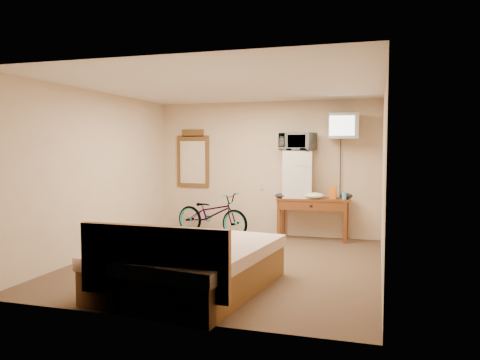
{
  "coord_description": "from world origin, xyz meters",
  "views": [
    {
      "loc": [
        2.04,
        -6.27,
        1.65
      ],
      "look_at": [
        0.02,
        0.51,
        1.15
      ],
      "focal_mm": 35.0,
      "sensor_mm": 36.0,
      "label": 1
    }
  ],
  "objects_px": {
    "desk": "(313,205)",
    "bicycle": "(212,214)",
    "bed": "(189,266)",
    "microwave": "(298,142)",
    "wall_mirror": "(193,159)",
    "blue_cup": "(344,196)",
    "mini_fridge": "(297,174)",
    "crt_television": "(343,126)"
  },
  "relations": [
    {
      "from": "mini_fridge",
      "to": "crt_television",
      "type": "distance_m",
      "value": 1.16
    },
    {
      "from": "mini_fridge",
      "to": "microwave",
      "type": "relative_size",
      "value": 1.42
    },
    {
      "from": "wall_mirror",
      "to": "bed",
      "type": "height_order",
      "value": "wall_mirror"
    },
    {
      "from": "crt_television",
      "to": "wall_mirror",
      "type": "bearing_deg",
      "value": 175.03
    },
    {
      "from": "desk",
      "to": "blue_cup",
      "type": "height_order",
      "value": "blue_cup"
    },
    {
      "from": "mini_fridge",
      "to": "blue_cup",
      "type": "height_order",
      "value": "mini_fridge"
    },
    {
      "from": "microwave",
      "to": "bicycle",
      "type": "height_order",
      "value": "microwave"
    },
    {
      "from": "mini_fridge",
      "to": "desk",
      "type": "bearing_deg",
      "value": -9.12
    },
    {
      "from": "wall_mirror",
      "to": "bed",
      "type": "relative_size",
      "value": 0.49
    },
    {
      "from": "desk",
      "to": "wall_mirror",
      "type": "relative_size",
      "value": 1.13
    },
    {
      "from": "wall_mirror",
      "to": "bed",
      "type": "distance_m",
      "value": 4.08
    },
    {
      "from": "microwave",
      "to": "wall_mirror",
      "type": "distance_m",
      "value": 2.14
    },
    {
      "from": "blue_cup",
      "to": "wall_mirror",
      "type": "height_order",
      "value": "wall_mirror"
    },
    {
      "from": "mini_fridge",
      "to": "bed",
      "type": "distance_m",
      "value": 3.59
    },
    {
      "from": "mini_fridge",
      "to": "crt_television",
      "type": "relative_size",
      "value": 1.36
    },
    {
      "from": "desk",
      "to": "bed",
      "type": "distance_m",
      "value": 3.52
    },
    {
      "from": "blue_cup",
      "to": "bed",
      "type": "relative_size",
      "value": 0.05
    },
    {
      "from": "mini_fridge",
      "to": "crt_television",
      "type": "height_order",
      "value": "crt_television"
    },
    {
      "from": "blue_cup",
      "to": "wall_mirror",
      "type": "xyz_separation_m",
      "value": [
        -2.94,
        0.33,
        0.6
      ]
    },
    {
      "from": "blue_cup",
      "to": "wall_mirror",
      "type": "distance_m",
      "value": 3.02
    },
    {
      "from": "desk",
      "to": "crt_television",
      "type": "xyz_separation_m",
      "value": [
        0.5,
        0.02,
        1.39
      ]
    },
    {
      "from": "desk",
      "to": "crt_television",
      "type": "height_order",
      "value": "crt_television"
    },
    {
      "from": "mini_fridge",
      "to": "wall_mirror",
      "type": "bearing_deg",
      "value": 173.92
    },
    {
      "from": "mini_fridge",
      "to": "bed",
      "type": "height_order",
      "value": "mini_fridge"
    },
    {
      "from": "microwave",
      "to": "bed",
      "type": "bearing_deg",
      "value": -87.07
    },
    {
      "from": "desk",
      "to": "bicycle",
      "type": "bearing_deg",
      "value": -177.0
    },
    {
      "from": "microwave",
      "to": "crt_television",
      "type": "distance_m",
      "value": 0.83
    },
    {
      "from": "desk",
      "to": "mini_fridge",
      "type": "distance_m",
      "value": 0.62
    },
    {
      "from": "wall_mirror",
      "to": "desk",
      "type": "bearing_deg",
      "value": -6.44
    },
    {
      "from": "mini_fridge",
      "to": "blue_cup",
      "type": "distance_m",
      "value": 0.92
    },
    {
      "from": "microwave",
      "to": "desk",
      "type": "bearing_deg",
      "value": 4.78
    },
    {
      "from": "desk",
      "to": "bicycle",
      "type": "distance_m",
      "value": 1.88
    },
    {
      "from": "mini_fridge",
      "to": "bicycle",
      "type": "bearing_deg",
      "value": -174.79
    },
    {
      "from": "desk",
      "to": "blue_cup",
      "type": "bearing_deg",
      "value": -6.41
    },
    {
      "from": "crt_television",
      "to": "wall_mirror",
      "type": "height_order",
      "value": "crt_television"
    },
    {
      "from": "crt_television",
      "to": "wall_mirror",
      "type": "xyz_separation_m",
      "value": [
        -2.9,
        0.25,
        -0.6
      ]
    },
    {
      "from": "microwave",
      "to": "blue_cup",
      "type": "xyz_separation_m",
      "value": [
        0.84,
        -0.11,
        -0.94
      ]
    },
    {
      "from": "desk",
      "to": "bed",
      "type": "relative_size",
      "value": 0.55
    },
    {
      "from": "crt_television",
      "to": "bed",
      "type": "height_order",
      "value": "crt_television"
    },
    {
      "from": "mini_fridge",
      "to": "blue_cup",
      "type": "xyz_separation_m",
      "value": [
        0.84,
        -0.11,
        -0.35
      ]
    },
    {
      "from": "microwave",
      "to": "bed",
      "type": "xyz_separation_m",
      "value": [
        -0.66,
        -3.42,
        -1.46
      ]
    },
    {
      "from": "microwave",
      "to": "wall_mirror",
      "type": "relative_size",
      "value": 0.52
    }
  ]
}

